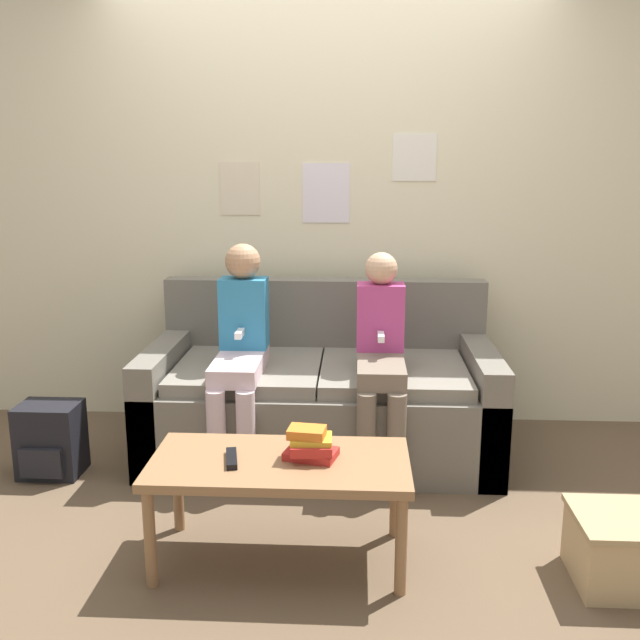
# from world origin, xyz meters

# --- Properties ---
(ground_plane) EXTENTS (10.00, 10.00, 0.00)m
(ground_plane) POSITION_xyz_m (0.00, 0.00, 0.00)
(ground_plane) COLOR brown
(wall_back) EXTENTS (8.00, 0.06, 2.60)m
(wall_back) POSITION_xyz_m (-0.00, 1.12, 1.30)
(wall_back) COLOR beige
(wall_back) RESTS_ON ground_plane
(couch) EXTENTS (1.82, 0.91, 0.88)m
(couch) POSITION_xyz_m (0.00, 0.58, 0.29)
(couch) COLOR #6B665B
(couch) RESTS_ON ground_plane
(coffee_table) EXTENTS (1.00, 0.49, 0.42)m
(coffee_table) POSITION_xyz_m (-0.10, -0.52, 0.38)
(coffee_table) COLOR #8E6642
(coffee_table) RESTS_ON ground_plane
(person_left) EXTENTS (0.24, 0.61, 1.13)m
(person_left) POSITION_xyz_m (-0.40, 0.36, 0.64)
(person_left) COLOR silver
(person_left) RESTS_ON ground_plane
(person_right) EXTENTS (0.24, 0.61, 1.09)m
(person_right) POSITION_xyz_m (0.31, 0.36, 0.61)
(person_right) COLOR #756656
(person_right) RESTS_ON ground_plane
(tv_remote) EXTENTS (0.07, 0.17, 0.02)m
(tv_remote) POSITION_xyz_m (-0.29, -0.54, 0.44)
(tv_remote) COLOR black
(tv_remote) RESTS_ON coffee_table
(book_stack) EXTENTS (0.22, 0.18, 0.13)m
(book_stack) POSITION_xyz_m (0.01, -0.50, 0.48)
(book_stack) COLOR red
(book_stack) RESTS_ON coffee_table
(storage_box) EXTENTS (0.41, 0.36, 0.27)m
(storage_box) POSITION_xyz_m (1.21, -0.61, 0.14)
(storage_box) COLOR tan
(storage_box) RESTS_ON ground_plane
(backpack) EXTENTS (0.30, 0.26, 0.37)m
(backpack) POSITION_xyz_m (-1.34, 0.20, 0.18)
(backpack) COLOR black
(backpack) RESTS_ON ground_plane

